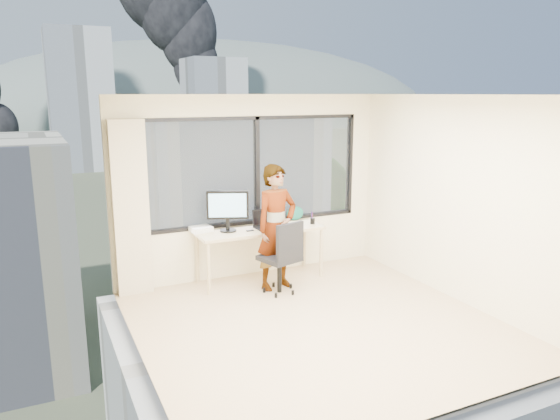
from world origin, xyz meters
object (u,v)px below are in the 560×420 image
monitor (228,211)px  chair (279,256)px  laptop (268,220)px  game_console (201,229)px  handbag (295,213)px  desk (260,254)px  person (277,227)px

monitor → chair: bearing=-30.3°
laptop → chair: bearing=-100.2°
monitor → game_console: monitor is taller
handbag → laptop: bearing=-169.2°
desk → laptop: 0.50m
chair → monitor: monitor is taller
desk → handbag: bearing=19.8°
laptop → handbag: 0.61m
monitor → handbag: size_ratio=2.09×
monitor → game_console: 0.45m
chair → handbag: size_ratio=3.67×
chair → handbag: chair is taller
monitor → laptop: bearing=14.9°
person → game_console: 1.06m
desk → laptop: bearing=-8.7°
handbag → chair: bearing=-142.3°
laptop → handbag: bearing=23.3°
person → game_console: person is taller
game_console → handbag: (1.47, 0.04, 0.07)m
handbag → monitor: bearing=175.3°
chair → person: person is taller
person → chair: bearing=-114.5°
chair → laptop: bearing=65.5°
desk → chair: (0.03, -0.57, 0.13)m
person → monitor: size_ratio=2.96×
desk → game_console: size_ratio=6.43×
laptop → handbag: (0.56, 0.26, -0.01)m
monitor → game_console: size_ratio=2.05×
person → handbag: (0.59, 0.63, 0.00)m
desk → monitor: bearing=173.5°
desk → person: 0.62m
laptop → handbag: laptop is taller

